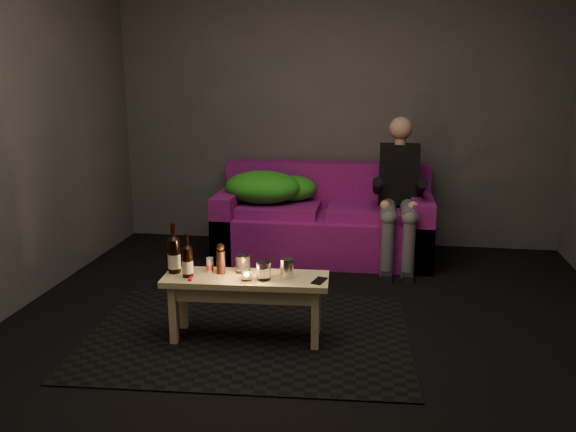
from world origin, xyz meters
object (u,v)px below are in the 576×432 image
Objects in this scene: steel_cup at (287,268)px; sofa at (324,224)px; person at (399,190)px; coffee_table at (246,288)px; beer_bottle_b at (187,261)px; beer_bottle_a at (174,255)px.

sofa is at bearing 87.99° from steel_cup.
person is 10.81× the size of steel_cup.
beer_bottle_b is (-0.34, -0.06, 0.17)m from coffee_table.
person is at bearing -13.35° from sofa.
person is 1.75m from steel_cup.
steel_cup is (-0.68, -1.61, -0.17)m from person.
person reaches higher than beer_bottle_b.
beer_bottle_b reaches higher than steel_cup.
person is at bearing 49.88° from beer_bottle_a.
steel_cup is at bearing -92.01° from sofa.
beer_bottle_b is at bearing -31.58° from beer_bottle_a.
beer_bottle_a reaches higher than coffee_table.
person reaches higher than steel_cup.
beer_bottle_a is 0.12m from beer_bottle_b.
person reaches higher than coffee_table.
coffee_table is (-0.93, -1.63, -0.30)m from person.
steel_cup is (0.24, 0.02, 0.13)m from coffee_table.
person is at bearing 53.12° from beer_bottle_b.
steel_cup reaches higher than coffee_table.
sofa is at bearing 166.65° from person.
person is (0.62, -0.15, 0.34)m from sofa.
sofa is at bearing 67.19° from beer_bottle_a.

